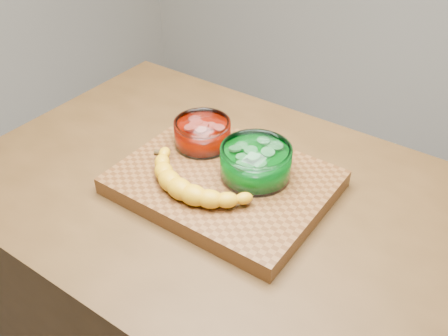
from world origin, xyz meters
The scene contains 5 objects.
counter centered at (0.00, 0.00, 0.45)m, with size 1.20×0.80×0.90m, color #4D3217.
cutting_board centered at (0.00, 0.00, 0.92)m, with size 0.45×0.35×0.04m, color brown.
bowl_red centered at (-0.11, 0.07, 0.97)m, with size 0.13×0.13×0.06m.
bowl_green centered at (0.06, 0.04, 0.98)m, with size 0.15×0.15×0.07m.
banana centered at (-0.03, -0.07, 0.96)m, with size 0.30×0.15×0.04m, color gold, non-canonical shape.
Camera 1 is at (0.50, -0.71, 1.62)m, focal length 40.00 mm.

